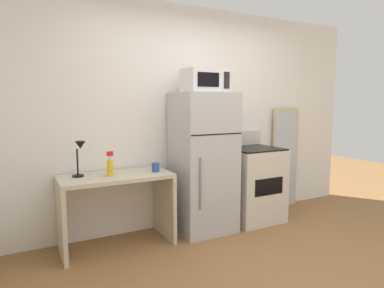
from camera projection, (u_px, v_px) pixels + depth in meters
ground_plane at (284, 282)px, 2.76m from camera, size 12.00×12.00×0.00m
wall_back_white at (189, 117)px, 4.10m from camera, size 5.00×0.10×2.60m
desk at (116, 197)px, 3.42m from camera, size 1.11×0.54×0.75m
desk_lamp at (80, 153)px, 3.26m from camera, size 0.14×0.12×0.35m
spray_bottle at (110, 166)px, 3.31m from camera, size 0.06×0.06×0.25m
coffee_mug at (156, 167)px, 3.53m from camera, size 0.08×0.08×0.09m
refrigerator at (203, 163)px, 3.83m from camera, size 0.64×0.61×1.59m
microwave at (204, 81)px, 3.70m from camera, size 0.46×0.35×0.26m
oven_range at (253, 183)px, 4.20m from camera, size 0.64×0.61×1.10m
leaning_mirror at (285, 158)px, 4.75m from camera, size 0.44×0.03×1.40m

